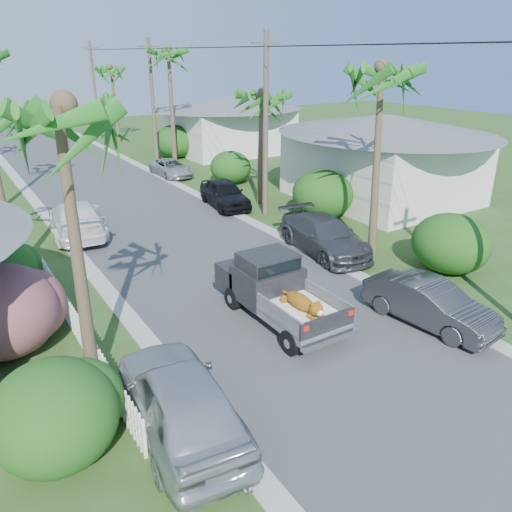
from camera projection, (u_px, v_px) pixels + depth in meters
ground at (356, 369)px, 13.57m from camera, size 120.00×120.00×0.00m
road at (95, 182)px, 33.10m from camera, size 8.00×100.00×0.02m
curb_left at (26, 191)px, 30.96m from camera, size 0.60×100.00×0.06m
curb_right at (156, 174)px, 35.23m from camera, size 0.60×100.00×0.06m
pickup_truck at (273, 287)px, 16.01m from camera, size 1.98×5.12×2.06m
parked_car_rn at (430, 304)px, 15.58m from camera, size 2.00×4.40×1.40m
parked_car_rm at (324, 236)px, 21.23m from camera, size 2.72×5.40×1.50m
parked_car_rf at (225, 194)px, 27.59m from camera, size 2.34×4.58×1.49m
parked_car_rd at (171, 168)px, 34.52m from camera, size 1.96×4.17×1.15m
parked_car_ln at (180, 399)px, 11.04m from camera, size 2.52×5.19×1.71m
parked_car_lf at (77, 219)px, 23.23m from camera, size 2.93×5.76×1.60m
palm_l_a at (55, 108)px, 10.22m from camera, size 4.40×4.40×8.20m
palm_r_a at (385, 69)px, 18.58m from camera, size 4.40×4.40×8.70m
palm_r_b at (261, 94)px, 26.32m from camera, size 4.40×4.40×7.20m
palm_r_c at (168, 51)px, 33.90m from camera, size 4.40×4.40×9.40m
palm_r_d at (111, 67)px, 45.51m from camera, size 4.40×4.40×8.00m
shrub_l_a at (54, 415)px, 10.21m from camera, size 2.60×2.86×2.20m
shrub_l_b at (3, 311)px, 13.89m from camera, size 3.00×3.30×2.60m
shrub_l_c at (1, 269)px, 17.33m from camera, size 2.40×2.64×2.00m
shrub_r_a at (451, 243)px, 19.25m from camera, size 2.80×3.08×2.30m
shrub_r_b at (322, 194)px, 25.57m from camera, size 3.00×3.30×2.50m
shrub_r_c at (230, 167)px, 32.52m from camera, size 2.60×2.86×2.10m
shrub_r_d at (175, 141)px, 40.49m from camera, size 3.20×3.52×2.60m
picket_fence at (77, 326)px, 14.70m from camera, size 0.10×11.00×1.00m
house_right_near at (383, 161)px, 28.56m from camera, size 8.00×9.00×4.80m
house_right_far at (228, 127)px, 42.67m from camera, size 9.00×8.00×4.60m
utility_pole_b at (266, 126)px, 24.77m from camera, size 1.60×0.26×9.00m
utility_pole_c at (153, 102)px, 36.49m from camera, size 1.60×0.26×9.00m
utility_pole_d at (95, 90)px, 48.21m from camera, size 1.60×0.26×9.00m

